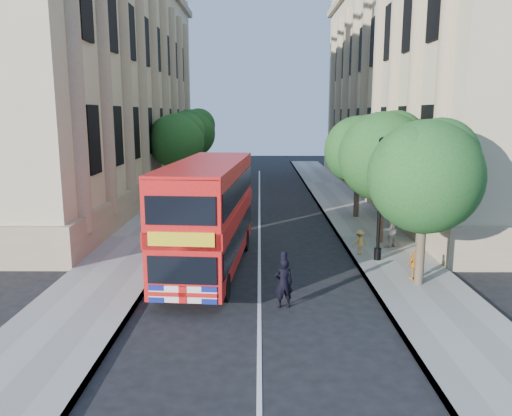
{
  "coord_description": "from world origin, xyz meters",
  "views": [
    {
      "loc": [
        -0.01,
        -14.37,
        6.22
      ],
      "look_at": [
        -0.14,
        6.21,
        2.3
      ],
      "focal_mm": 35.0,
      "sensor_mm": 36.0,
      "label": 1
    }
  ],
  "objects_px": {
    "lamp_post": "(380,204)",
    "police_constable": "(284,283)",
    "woman_pedestrian": "(389,230)",
    "box_van": "(231,193)",
    "double_decker_bus": "(209,213)"
  },
  "relations": [
    {
      "from": "police_constable",
      "to": "woman_pedestrian",
      "type": "bearing_deg",
      "value": -134.87
    },
    {
      "from": "box_van",
      "to": "police_constable",
      "type": "relative_size",
      "value": 2.97
    },
    {
      "from": "police_constable",
      "to": "woman_pedestrian",
      "type": "relative_size",
      "value": 1.01
    },
    {
      "from": "lamp_post",
      "to": "police_constable",
      "type": "xyz_separation_m",
      "value": [
        -4.21,
        -5.0,
        -1.69
      ]
    },
    {
      "from": "lamp_post",
      "to": "police_constable",
      "type": "relative_size",
      "value": 3.15
    },
    {
      "from": "lamp_post",
      "to": "box_van",
      "type": "height_order",
      "value": "lamp_post"
    },
    {
      "from": "police_constable",
      "to": "woman_pedestrian",
      "type": "xyz_separation_m",
      "value": [
        5.19,
        7.04,
        0.11
      ]
    },
    {
      "from": "woman_pedestrian",
      "to": "police_constable",
      "type": "bearing_deg",
      "value": 16.84
    },
    {
      "from": "double_decker_bus",
      "to": "police_constable",
      "type": "relative_size",
      "value": 5.77
    },
    {
      "from": "box_van",
      "to": "double_decker_bus",
      "type": "bearing_deg",
      "value": -93.4
    },
    {
      "from": "woman_pedestrian",
      "to": "double_decker_bus",
      "type": "bearing_deg",
      "value": -14.67
    },
    {
      "from": "box_van",
      "to": "woman_pedestrian",
      "type": "xyz_separation_m",
      "value": [
        7.78,
        -8.26,
        -0.41
      ]
    },
    {
      "from": "lamp_post",
      "to": "police_constable",
      "type": "height_order",
      "value": "lamp_post"
    },
    {
      "from": "lamp_post",
      "to": "box_van",
      "type": "xyz_separation_m",
      "value": [
        -6.8,
        10.29,
        -1.17
      ]
    },
    {
      "from": "box_van",
      "to": "woman_pedestrian",
      "type": "distance_m",
      "value": 11.35
    }
  ]
}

